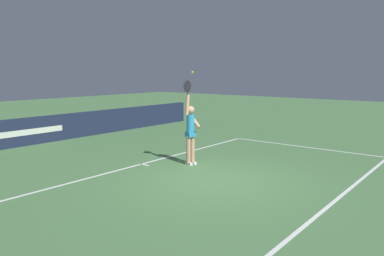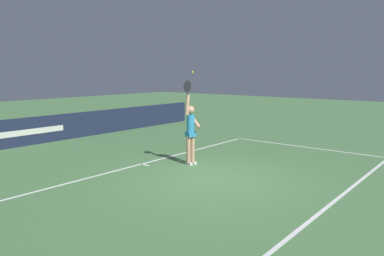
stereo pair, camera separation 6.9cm
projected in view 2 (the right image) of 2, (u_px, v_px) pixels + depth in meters
The scene contains 5 objects.
ground_plane at pixel (214, 180), 9.59m from camera, with size 60.00×60.00×0.00m, color #4C7B47.
court_lines at pixel (217, 181), 9.53m from camera, with size 11.18×5.69×0.00m.
back_wall at pixel (43, 129), 14.58m from camera, with size 16.88×0.25×1.04m.
tennis_player at pixel (191, 130), 11.08m from camera, with size 0.46×0.49×2.50m.
tennis_ball at pixel (192, 72), 10.74m from camera, with size 0.07×0.07×0.07m.
Camera 2 is at (-7.59, -5.38, 2.75)m, focal length 35.10 mm.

